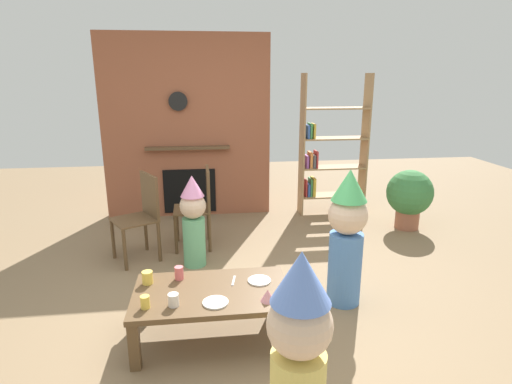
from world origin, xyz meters
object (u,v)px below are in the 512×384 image
paper_cup_far_left (145,302)px  paper_cup_center (179,273)px  paper_plate_front (215,302)px  birthday_cake_slice (268,295)px  coffee_table (212,297)px  paper_cup_near_left (147,278)px  child_in_pink (347,235)px  paper_cup_near_right (173,300)px  potted_plant_tall (409,195)px  child_with_cone_hat (299,355)px  dining_chair_middle (200,203)px  dining_chair_left (142,212)px  paper_plate_rear (259,280)px  child_by_the_chairs (193,219)px  bookshelf (328,153)px

paper_cup_far_left → paper_cup_center: bearing=62.3°
paper_cup_far_left → paper_plate_front: 0.47m
paper_cup_center → birthday_cake_slice: paper_cup_center is taller
paper_cup_far_left → birthday_cake_slice: paper_cup_far_left is taller
paper_cup_center → paper_cup_far_left: bearing=-117.7°
coffee_table → paper_cup_near_left: (-0.47, 0.17, 0.10)m
child_in_pink → paper_cup_center: bearing=-11.4°
coffee_table → paper_cup_near_right: 0.33m
paper_plate_front → potted_plant_tall: (2.48, 2.17, 0.04)m
child_with_cone_hat → dining_chair_middle: (-0.48, 2.80, -0.09)m
birthday_cake_slice → dining_chair_left: bearing=122.1°
coffee_table → paper_cup_center: paper_cup_center is taller
coffee_table → child_in_pink: (1.12, 0.37, 0.29)m
paper_plate_rear → child_by_the_chairs: bearing=113.8°
child_with_cone_hat → paper_cup_center: bearing=6.2°
paper_cup_center → dining_chair_middle: dining_chair_middle is taller
paper_cup_near_left → child_with_cone_hat: child_with_cone_hat is taller
child_by_the_chairs → potted_plant_tall: 2.75m
bookshelf → paper_cup_near_right: 3.50m
dining_chair_left → potted_plant_tall: (3.18, 0.50, -0.08)m
dining_chair_left → dining_chair_middle: (0.59, 0.24, 0.00)m
paper_plate_front → potted_plant_tall: 3.30m
dining_chair_left → paper_cup_center: bearing=79.7°
paper_cup_center → dining_chair_middle: bearing=84.2°
paper_plate_front → potted_plant_tall: size_ratio=0.24×
paper_cup_center → dining_chair_middle: size_ratio=0.11×
paper_cup_near_left → paper_cup_near_right: (0.21, -0.34, -0.00)m
paper_cup_center → paper_plate_rear: (0.60, -0.11, -0.04)m
coffee_table → dining_chair_middle: size_ratio=1.25×
paper_cup_center → birthday_cake_slice: 0.73m
paper_plate_front → child_in_pink: (1.10, 0.54, 0.23)m
paper_cup_far_left → child_with_cone_hat: 1.23m
coffee_table → potted_plant_tall: 3.20m
coffee_table → dining_chair_left: size_ratio=1.25×
potted_plant_tall → bookshelf: bearing=139.1°
potted_plant_tall → paper_cup_near_left: bearing=-148.3°
paper_plate_front → paper_plate_rear: size_ratio=1.02×
child_in_pink → child_by_the_chairs: 1.55m
paper_cup_center → paper_cup_near_right: bearing=-92.6°
potted_plant_tall → paper_plate_front: bearing=-138.7°
paper_cup_near_right → child_with_cone_hat: size_ratio=0.08×
paper_cup_near_left → paper_plate_front: 0.60m
child_by_the_chairs → potted_plant_tall: size_ratio=1.25×
paper_plate_rear → child_with_cone_hat: (0.03, -1.16, 0.21)m
coffee_table → paper_cup_near_right: (-0.26, -0.18, 0.10)m
dining_chair_middle → dining_chair_left: bearing=20.9°
dining_chair_middle → paper_cup_near_left: bearing=75.0°
bookshelf → birthday_cake_slice: 3.22m
dining_chair_middle → bookshelf: bearing=-151.5°
paper_plate_front → child_with_cone_hat: size_ratio=0.16×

